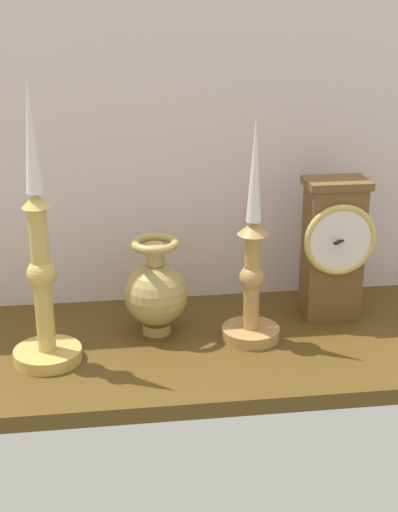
{
  "coord_description": "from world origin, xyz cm",
  "views": [
    {
      "loc": [
        -11.48,
        -102.88,
        52.43
      ],
      "look_at": [
        2.4,
        0.0,
        14.0
      ],
      "focal_mm": 52.69,
      "sensor_mm": 36.0,
      "label": 1
    }
  ],
  "objects_px": {
    "mantel_clock": "(334,247)",
    "candlestick_tall_left": "(252,274)",
    "brass_vase_bulbous": "(156,291)",
    "candlestick_tall_center": "(42,279)"
  },
  "relations": [
    {
      "from": "candlestick_tall_center",
      "to": "brass_vase_bulbous",
      "type": "distance_m",
      "value": 0.19
    },
    {
      "from": "candlestick_tall_left",
      "to": "brass_vase_bulbous",
      "type": "relative_size",
      "value": 2.23
    },
    {
      "from": "candlestick_tall_left",
      "to": "brass_vase_bulbous",
      "type": "xyz_separation_m",
      "value": [
        -0.14,
        0.04,
        -0.04
      ]
    },
    {
      "from": "mantel_clock",
      "to": "candlestick_tall_left",
      "type": "relative_size",
      "value": 0.67
    },
    {
      "from": "mantel_clock",
      "to": "candlestick_tall_center",
      "type": "height_order",
      "value": "candlestick_tall_center"
    },
    {
      "from": "candlestick_tall_left",
      "to": "brass_vase_bulbous",
      "type": "distance_m",
      "value": 0.15
    },
    {
      "from": "mantel_clock",
      "to": "candlestick_tall_left",
      "type": "bearing_deg",
      "value": -155.18
    },
    {
      "from": "brass_vase_bulbous",
      "to": "mantel_clock",
      "type": "bearing_deg",
      "value": 5.22
    },
    {
      "from": "candlestick_tall_center",
      "to": "candlestick_tall_left",
      "type": "bearing_deg",
      "value": 5.53
    },
    {
      "from": "candlestick_tall_left",
      "to": "candlestick_tall_center",
      "type": "xyz_separation_m",
      "value": [
        -0.31,
        -0.03,
        0.02
      ]
    }
  ]
}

